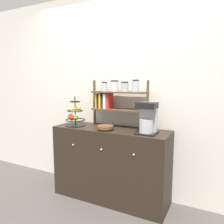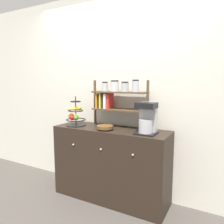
# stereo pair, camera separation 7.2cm
# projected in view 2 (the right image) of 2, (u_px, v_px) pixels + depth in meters

# --- Properties ---
(ground_plane) EXTENTS (12.00, 12.00, 0.00)m
(ground_plane) POSITION_uv_depth(u_px,v_px,m) (101.00, 207.00, 2.57)
(ground_plane) COLOR #47423D
(wall_back) EXTENTS (7.00, 0.05, 2.60)m
(wall_back) POSITION_uv_depth(u_px,v_px,m) (121.00, 94.00, 2.82)
(wall_back) COLOR silver
(wall_back) RESTS_ON ground_plane
(sideboard) EXTENTS (1.43, 0.47, 0.90)m
(sideboard) POSITION_uv_depth(u_px,v_px,m) (111.00, 164.00, 2.71)
(sideboard) COLOR black
(sideboard) RESTS_ON ground_plane
(coffee_maker) EXTENTS (0.22, 0.22, 0.34)m
(coffee_maker) POSITION_uv_depth(u_px,v_px,m) (147.00, 118.00, 2.36)
(coffee_maker) COLOR black
(coffee_maker) RESTS_ON sideboard
(fruit_stand) EXTENTS (0.25, 0.25, 0.38)m
(fruit_stand) POSITION_uv_depth(u_px,v_px,m) (75.00, 116.00, 2.80)
(fruit_stand) COLOR black
(fruit_stand) RESTS_ON sideboard
(wooden_bowl) EXTENTS (0.19, 0.19, 0.05)m
(wooden_bowl) POSITION_uv_depth(u_px,v_px,m) (105.00, 127.00, 2.56)
(wooden_bowl) COLOR brown
(wooden_bowl) RESTS_ON sideboard
(shelf_hutch) EXTENTS (0.74, 0.20, 0.59)m
(shelf_hutch) POSITION_uv_depth(u_px,v_px,m) (115.00, 97.00, 2.70)
(shelf_hutch) COLOR brown
(shelf_hutch) RESTS_ON sideboard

